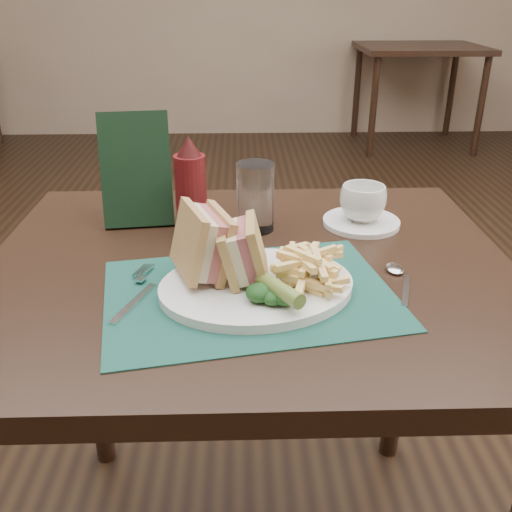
{
  "coord_description": "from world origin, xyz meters",
  "views": [
    {
      "loc": [
        -0.01,
        -1.37,
        1.18
      ],
      "look_at": [
        0.01,
        -0.57,
        0.8
      ],
      "focal_mm": 40.0,
      "sensor_mm": 36.0,
      "label": 1
    }
  ],
  "objects": [
    {
      "name": "sandwich_half_a",
      "position": [
        -0.09,
        -0.58,
        0.82
      ],
      "size": [
        0.11,
        0.13,
        0.11
      ],
      "primitive_type": null,
      "rotation": [
        0.0,
        0.24,
        0.35
      ],
      "color": "tan",
      "rests_on": "plate"
    },
    {
      "name": "plate",
      "position": [
        0.01,
        -0.6,
        0.76
      ],
      "size": [
        0.34,
        0.3,
        0.01
      ],
      "primitive_type": null,
      "rotation": [
        0.0,
        0.0,
        0.22
      ],
      "color": "white",
      "rests_on": "placemat"
    },
    {
      "name": "coffee_cup",
      "position": [
        0.22,
        -0.34,
        0.8
      ],
      "size": [
        0.12,
        0.12,
        0.07
      ],
      "primitive_type": "imported",
      "rotation": [
        0.0,
        0.0,
        0.99
      ],
      "color": "white",
      "rests_on": "saucer"
    },
    {
      "name": "floor",
      "position": [
        0.0,
        0.0,
        0.0
      ],
      "size": [
        7.0,
        7.0,
        0.0
      ],
      "primitive_type": "plane",
      "color": "black",
      "rests_on": "ground"
    },
    {
      "name": "spoon",
      "position": [
        0.24,
        -0.58,
        0.76
      ],
      "size": [
        0.08,
        0.15,
        0.01
      ],
      "primitive_type": null,
      "rotation": [
        0.0,
        0.0,
        -0.3
      ],
      "color": "silver",
      "rests_on": "table_main"
    },
    {
      "name": "sandwich_half_b",
      "position": [
        -0.03,
        -0.59,
        0.82
      ],
      "size": [
        0.08,
        0.1,
        0.1
      ],
      "primitive_type": null,
      "rotation": [
        0.0,
        -0.24,
        -0.02
      ],
      "color": "tan",
      "rests_on": "plate"
    },
    {
      "name": "fries_pile",
      "position": [
        0.09,
        -0.59,
        0.8
      ],
      "size": [
        0.18,
        0.2,
        0.06
      ],
      "primitive_type": null,
      "color": "#FED77F",
      "rests_on": "plate"
    },
    {
      "name": "saucer",
      "position": [
        0.22,
        -0.34,
        0.76
      ],
      "size": [
        0.16,
        0.16,
        0.01
      ],
      "primitive_type": "cylinder",
      "rotation": [
        0.0,
        0.0,
        -0.03
      ],
      "color": "white",
      "rests_on": "table_main"
    },
    {
      "name": "fork",
      "position": [
        -0.17,
        -0.61,
        0.76
      ],
      "size": [
        0.09,
        0.17,
        0.01
      ],
      "primitive_type": null,
      "rotation": [
        0.0,
        0.0,
        -0.36
      ],
      "color": "silver",
      "rests_on": "placemat"
    },
    {
      "name": "kale_garnish",
      "position": [
        0.02,
        -0.66,
        0.78
      ],
      "size": [
        0.11,
        0.08,
        0.03
      ],
      "primitive_type": null,
      "color": "#143916",
      "rests_on": "plate"
    },
    {
      "name": "ketchup_bottle",
      "position": [
        -0.1,
        -0.37,
        0.84
      ],
      "size": [
        0.06,
        0.06,
        0.19
      ],
      "primitive_type": null,
      "rotation": [
        0.0,
        0.0,
        0.03
      ],
      "color": "#530E10",
      "rests_on": "table_main"
    },
    {
      "name": "placemat",
      "position": [
        -0.0,
        -0.61,
        0.75
      ],
      "size": [
        0.48,
        0.38,
        0.0
      ],
      "primitive_type": "cube",
      "rotation": [
        0.0,
        0.0,
        0.18
      ],
      "color": "#16483D",
      "rests_on": "table_main"
    },
    {
      "name": "drinking_glass",
      "position": [
        0.02,
        -0.35,
        0.81
      ],
      "size": [
        0.09,
        0.09,
        0.13
      ],
      "primitive_type": "cylinder",
      "rotation": [
        0.0,
        0.0,
        0.23
      ],
      "color": "silver",
      "rests_on": "table_main"
    },
    {
      "name": "table_bg_right",
      "position": [
        1.34,
        3.07,
        0.38
      ],
      "size": [
        0.9,
        0.75,
        0.75
      ],
      "primitive_type": null,
      "color": "black",
      "rests_on": "ground"
    },
    {
      "name": "check_presenter",
      "position": [
        -0.21,
        -0.31,
        0.86
      ],
      "size": [
        0.14,
        0.1,
        0.21
      ],
      "primitive_type": "cube",
      "rotation": [
        -0.31,
        0.0,
        0.12
      ],
      "color": "black",
      "rests_on": "table_main"
    },
    {
      "name": "table_main",
      "position": [
        0.0,
        -0.5,
        0.38
      ],
      "size": [
        0.9,
        0.75,
        0.75
      ],
      "primitive_type": null,
      "color": "black",
      "rests_on": "ground"
    },
    {
      "name": "wall_back",
      "position": [
        0.0,
        3.5,
        0.0
      ],
      "size": [
        6.0,
        0.0,
        6.0
      ],
      "primitive_type": "plane",
      "rotation": [
        1.57,
        0.0,
        0.0
      ],
      "color": "tan",
      "rests_on": "ground"
    },
    {
      "name": "pickle_spear",
      "position": [
        0.03,
        -0.65,
        0.79
      ],
      "size": [
        0.08,
        0.11,
        0.03
      ],
      "primitive_type": "cylinder",
      "rotation": [
        1.54,
        0.0,
        0.57
      ],
      "color": "#5B712B",
      "rests_on": "plate"
    }
  ]
}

